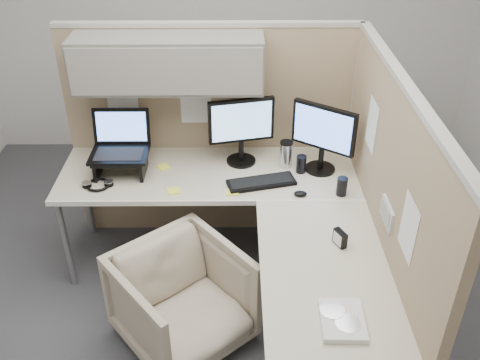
{
  "coord_description": "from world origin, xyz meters",
  "views": [
    {
      "loc": [
        0.08,
        -2.5,
        2.62
      ],
      "look_at": [
        0.1,
        0.25,
        0.85
      ],
      "focal_mm": 40.0,
      "sensor_mm": 36.0,
      "label": 1
    }
  ],
  "objects_px": {
    "office_chair": "(183,297)",
    "keyboard": "(261,182)",
    "desk": "(244,213)",
    "monitor_left": "(241,126)"
  },
  "relations": [
    {
      "from": "desk",
      "to": "monitor_left",
      "type": "bearing_deg",
      "value": 91.43
    },
    {
      "from": "monitor_left",
      "to": "keyboard",
      "type": "xyz_separation_m",
      "value": [
        0.13,
        -0.28,
        -0.26
      ]
    },
    {
      "from": "office_chair",
      "to": "keyboard",
      "type": "distance_m",
      "value": 0.88
    },
    {
      "from": "office_chair",
      "to": "monitor_left",
      "type": "height_order",
      "value": "monitor_left"
    },
    {
      "from": "monitor_left",
      "to": "desk",
      "type": "bearing_deg",
      "value": -101.19
    },
    {
      "from": "monitor_left",
      "to": "office_chair",
      "type": "bearing_deg",
      "value": -123.96
    },
    {
      "from": "desk",
      "to": "office_chair",
      "type": "height_order",
      "value": "desk"
    },
    {
      "from": "office_chair",
      "to": "monitor_left",
      "type": "bearing_deg",
      "value": 29.17
    },
    {
      "from": "desk",
      "to": "monitor_left",
      "type": "xyz_separation_m",
      "value": [
        -0.01,
        0.54,
        0.32
      ]
    },
    {
      "from": "desk",
      "to": "office_chair",
      "type": "bearing_deg",
      "value": -135.57
    }
  ]
}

